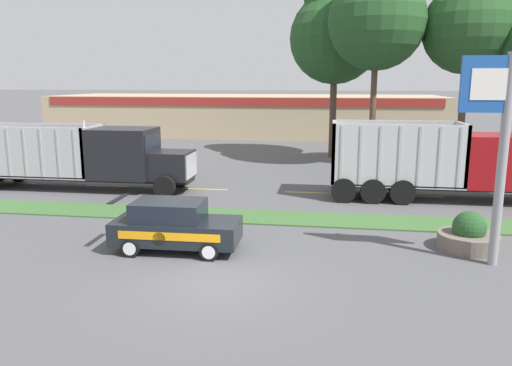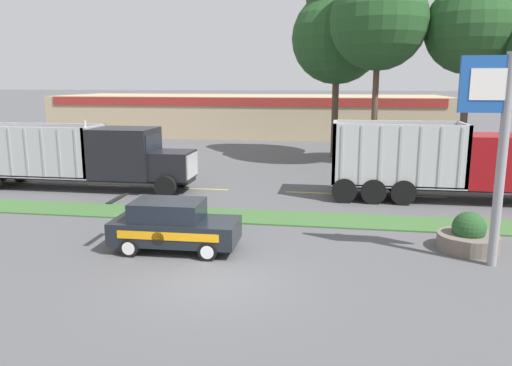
# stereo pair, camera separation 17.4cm
# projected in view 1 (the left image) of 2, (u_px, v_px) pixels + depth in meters

# --- Properties ---
(ground_plane) EXTENTS (600.00, 600.00, 0.00)m
(ground_plane) POSITION_uv_depth(u_px,v_px,m) (216.00, 281.00, 14.02)
(ground_plane) COLOR #515154
(grass_verge) EXTENTS (120.00, 2.14, 0.06)m
(grass_verge) POSITION_uv_depth(u_px,v_px,m) (254.00, 217.00, 20.58)
(grass_verge) COLOR #3D6633
(grass_verge) RESTS_ON ground_plane
(centre_line_2) EXTENTS (2.40, 0.14, 0.01)m
(centre_line_2) POSITION_uv_depth(u_px,v_px,m) (16.00, 183.00, 27.60)
(centre_line_2) COLOR yellow
(centre_line_2) RESTS_ON ground_plane
(centre_line_3) EXTENTS (2.40, 0.14, 0.01)m
(centre_line_3) POSITION_uv_depth(u_px,v_px,m) (107.00, 186.00, 26.80)
(centre_line_3) COLOR yellow
(centre_line_3) RESTS_ON ground_plane
(centre_line_4) EXTENTS (2.40, 0.14, 0.01)m
(centre_line_4) POSITION_uv_depth(u_px,v_px,m) (205.00, 189.00, 25.99)
(centre_line_4) COLOR yellow
(centre_line_4) RESTS_ON ground_plane
(centre_line_5) EXTENTS (2.40, 0.14, 0.01)m
(centre_line_5) POSITION_uv_depth(u_px,v_px,m) (309.00, 192.00, 25.19)
(centre_line_5) COLOR yellow
(centre_line_5) RESTS_ON ground_plane
(centre_line_6) EXTENTS (2.40, 0.14, 0.01)m
(centre_line_6) POSITION_uv_depth(u_px,v_px,m) (420.00, 196.00, 24.38)
(centre_line_6) COLOR yellow
(centre_line_6) RESTS_ON ground_plane
(dump_truck_lead) EXTENTS (11.62, 2.80, 3.64)m
(dump_truck_lead) POSITION_uv_depth(u_px,v_px,m) (475.00, 166.00, 23.11)
(dump_truck_lead) COLOR black
(dump_truck_lead) RESTS_ON ground_plane
(dump_truck_mid) EXTENTS (12.21, 2.78, 3.63)m
(dump_truck_mid) POSITION_uv_depth(u_px,v_px,m) (100.00, 158.00, 25.56)
(dump_truck_mid) COLOR black
(dump_truck_mid) RESTS_ON ground_plane
(rally_car) EXTENTS (4.17, 2.00, 1.71)m
(rally_car) POSITION_uv_depth(u_px,v_px,m) (175.00, 225.00, 16.46)
(rally_car) COLOR black
(rally_car) RESTS_ON ground_plane
(store_sign_post) EXTENTS (2.70, 0.28, 6.34)m
(store_sign_post) POSITION_uv_depth(u_px,v_px,m) (507.00, 116.00, 14.41)
(store_sign_post) COLOR gray
(store_sign_post) RESTS_ON ground_plane
(stone_planter) EXTENTS (1.99, 1.99, 1.30)m
(stone_planter) POSITION_uv_depth(u_px,v_px,m) (469.00, 236.00, 16.64)
(stone_planter) COLOR #6B6056
(stone_planter) RESTS_ON ground_plane
(store_building_backdrop) EXTENTS (39.77, 12.10, 4.06)m
(store_building_backdrop) POSITION_uv_depth(u_px,v_px,m) (247.00, 115.00, 53.05)
(store_building_backdrop) COLOR tan
(store_building_backdrop) RESTS_ON ground_plane
(tree_behind_left) EXTENTS (6.06, 6.06, 13.73)m
(tree_behind_left) POSITION_uv_depth(u_px,v_px,m) (377.00, 11.00, 30.79)
(tree_behind_left) COLOR brown
(tree_behind_left) RESTS_ON ground_plane
(tree_behind_centre) EXTENTS (6.49, 6.49, 13.41)m
(tree_behind_centre) POSITION_uv_depth(u_px,v_px,m) (335.00, 29.00, 35.41)
(tree_behind_centre) COLOR brown
(tree_behind_centre) RESTS_ON ground_plane
(tree_behind_far_right) EXTENTS (5.60, 5.60, 12.92)m
(tree_behind_far_right) POSITION_uv_depth(u_px,v_px,m) (470.00, 19.00, 30.31)
(tree_behind_far_right) COLOR brown
(tree_behind_far_right) RESTS_ON ground_plane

